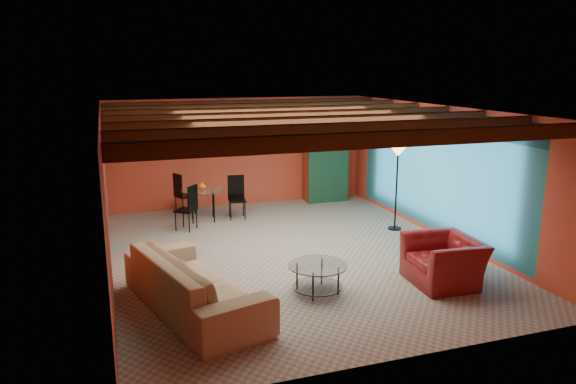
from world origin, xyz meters
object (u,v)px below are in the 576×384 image
object	(u,v)px
dining_table	(203,199)
potted_plant	(325,122)
armoire	(325,166)
armchair	(444,261)
floor_lamp	(396,188)
coffee_table	(317,279)
sofa	(194,283)
vase	(202,174)

from	to	relation	value
dining_table	potted_plant	world-z (taller)	potted_plant
armoire	armchair	bearing A→B (deg)	-91.88
armchair	floor_lamp	world-z (taller)	floor_lamp
potted_plant	coffee_table	bearing A→B (deg)	-113.47
sofa	vase	world-z (taller)	vase
coffee_table	sofa	bearing A→B (deg)	179.52
sofa	armoire	distance (m)	7.04
sofa	coffee_table	distance (m)	1.92
vase	armoire	bearing A→B (deg)	14.99
sofa	dining_table	bearing A→B (deg)	-27.25
armoire	sofa	bearing A→B (deg)	-126.66
sofa	dining_table	xyz separation A→B (m)	(0.94, 4.63, 0.09)
potted_plant	vase	world-z (taller)	potted_plant
coffee_table	armoire	size ratio (longest dim) A/B	0.50
dining_table	armoire	bearing A→B (deg)	14.99
coffee_table	vase	xyz separation A→B (m)	(-0.97, 4.65, 0.86)
coffee_table	potted_plant	world-z (taller)	potted_plant
armchair	coffee_table	xyz separation A→B (m)	(-2.09, 0.29, -0.14)
floor_lamp	vase	world-z (taller)	floor_lamp
coffee_table	vase	bearing A→B (deg)	101.75
sofa	armchair	bearing A→B (deg)	-110.07
floor_lamp	vase	size ratio (longest dim) A/B	10.34
armchair	armoire	bearing A→B (deg)	-179.43
armoire	vase	size ratio (longest dim) A/B	10.40
coffee_table	armoire	xyz separation A→B (m)	(2.41, 5.55, 0.69)
sofa	armoire	world-z (taller)	armoire
armoire	vase	xyz separation A→B (m)	(-3.38, -0.90, 0.17)
armoire	potted_plant	world-z (taller)	potted_plant
sofa	vase	size ratio (longest dim) A/B	15.97
sofa	armchair	world-z (taller)	sofa
dining_table	potted_plant	size ratio (longest dim) A/B	4.43
coffee_table	armoire	bearing A→B (deg)	66.53
floor_lamp	armchair	bearing A→B (deg)	-104.86
floor_lamp	coffee_table	bearing A→B (deg)	-137.47
sofa	dining_table	world-z (taller)	dining_table
armchair	vase	bearing A→B (deg)	-144.50
potted_plant	vase	size ratio (longest dim) A/B	2.46
armchair	dining_table	xyz separation A→B (m)	(-3.05, 4.93, 0.12)
dining_table	potted_plant	xyz separation A→B (m)	(3.38, 0.90, 1.56)
armchair	armoire	world-z (taller)	armoire
sofa	armoire	bearing A→B (deg)	-53.71
armchair	armoire	distance (m)	5.87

